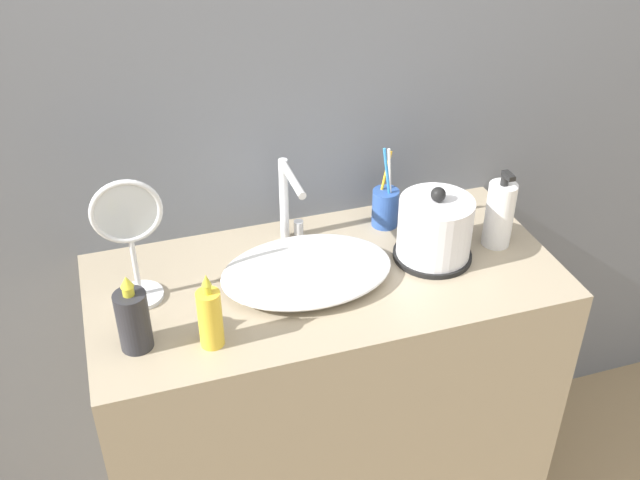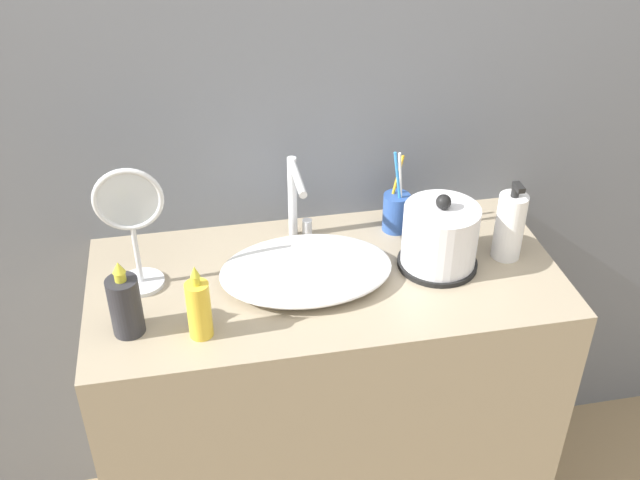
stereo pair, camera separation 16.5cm
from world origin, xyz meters
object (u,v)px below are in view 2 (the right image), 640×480
Objects in this scene: toothbrush_cup at (396,211)px; lotion_bottle at (510,226)px; vanity_mirror at (132,223)px; shampoo_bottle at (199,308)px; faucet at (296,196)px; electric_kettle at (440,239)px; mouthwash_bottle at (125,305)px.

lotion_bottle is (0.23, -0.16, 0.03)m from toothbrush_cup.
vanity_mirror is (-0.62, -0.11, 0.11)m from toothbrush_cup.
vanity_mirror is (-0.12, 0.20, 0.10)m from shampoo_bottle.
lotion_bottle reaches higher than shampoo_bottle.
lotion_bottle is 0.85m from vanity_mirror.
toothbrush_cup reaches higher than lotion_bottle.
faucet is 0.73× the size of vanity_mirror.
toothbrush_cup is at bearing 108.00° from electric_kettle.
faucet is 0.39m from vanity_mirror.
toothbrush_cup is (0.25, 0.00, -0.07)m from faucet.
vanity_mirror reaches higher than shampoo_bottle.
mouthwash_bottle is (-0.70, -0.10, -0.00)m from electric_kettle.
toothbrush_cup is 1.27× the size of shampoo_bottle.
electric_kettle is at bearing -72.00° from toothbrush_cup.
vanity_mirror is at bearing 81.55° from mouthwash_bottle.
lotion_bottle is at bearing 7.21° from mouthwash_bottle.
faucet is 0.26m from toothbrush_cup.
electric_kettle is 0.94× the size of lotion_bottle.
toothbrush_cup is at bearing 144.28° from lotion_bottle.
shampoo_bottle is 0.25m from vanity_mirror.
toothbrush_cup is 0.28m from lotion_bottle.
lotion_bottle is at bearing 11.62° from shampoo_bottle.
vanity_mirror reaches higher than faucet.
mouthwash_bottle is (-0.65, -0.27, 0.02)m from toothbrush_cup.
lotion_bottle is at bearing -3.27° from vanity_mirror.
lotion_bottle reaches higher than electric_kettle.
shampoo_bottle is 0.15m from mouthwash_bottle.
vanity_mirror is (0.02, 0.16, 0.10)m from mouthwash_bottle.
electric_kettle is at bearing -4.56° from vanity_mirror.
electric_kettle reaches higher than mouthwash_bottle.
vanity_mirror is at bearing -163.43° from faucet.
faucet is 1.24× the size of shampoo_bottle.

